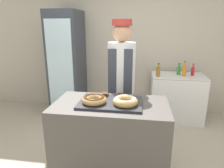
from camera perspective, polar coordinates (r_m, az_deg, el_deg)
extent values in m
cube|color=#BCB29E|center=(4.04, 4.31, 11.25)|extent=(8.00, 0.06, 2.70)
cube|color=#4C4742|center=(2.26, -0.39, -16.61)|extent=(1.18, 0.65, 0.93)
cube|color=#2D2D33|center=(2.05, -0.41, -5.30)|extent=(0.64, 0.43, 0.02)
torus|color=tan|center=(2.00, -5.11, -4.48)|extent=(0.24, 0.24, 0.07)
torus|color=#472814|center=(1.99, -5.12, -3.99)|extent=(0.22, 0.22, 0.04)
torus|color=tan|center=(1.95, 3.82, -4.96)|extent=(0.24, 0.24, 0.07)
torus|color=beige|center=(1.95, 3.83, -4.45)|extent=(0.22, 0.22, 0.04)
cube|color=#382111|center=(2.20, -2.06, -2.95)|extent=(0.07, 0.07, 0.03)
cube|color=#382111|center=(2.18, 2.57, -3.18)|extent=(0.07, 0.07, 0.03)
cylinder|color=#4C4C51|center=(2.82, 2.51, -10.50)|extent=(0.25, 0.25, 0.86)
cylinder|color=white|center=(2.57, 2.72, 4.65)|extent=(0.35, 0.35, 0.64)
cube|color=#383D47|center=(2.53, 2.22, -5.38)|extent=(0.30, 0.02, 1.35)
sphere|color=tan|center=(2.52, 2.86, 14.46)|extent=(0.23, 0.23, 0.23)
cylinder|color=#B2332D|center=(2.52, 2.89, 17.17)|extent=(0.24, 0.24, 0.08)
cube|color=#333842|center=(3.95, -12.65, 5.47)|extent=(0.57, 0.67, 1.97)
cube|color=silver|center=(3.63, -14.60, 5.06)|extent=(0.46, 0.02, 1.58)
cube|color=white|center=(3.89, 17.87, -3.64)|extent=(0.93, 0.60, 0.85)
cube|color=gray|center=(3.78, 18.39, 2.17)|extent=(0.93, 0.60, 0.01)
cylinder|color=#99661E|center=(3.55, 13.06, 3.39)|extent=(0.07, 0.07, 0.16)
cylinder|color=#99661E|center=(3.53, 13.17, 5.14)|extent=(0.03, 0.03, 0.06)
cylinder|color=black|center=(3.53, 13.21, 5.74)|extent=(0.03, 0.03, 0.01)
cylinder|color=orange|center=(3.71, 19.89, 3.55)|extent=(0.06, 0.06, 0.18)
cylinder|color=orange|center=(3.68, 20.08, 5.49)|extent=(0.03, 0.03, 0.07)
cylinder|color=black|center=(3.68, 20.14, 6.13)|extent=(0.03, 0.03, 0.01)
cylinder|color=#2D8C38|center=(3.79, 18.53, 3.60)|extent=(0.07, 0.07, 0.14)
cylinder|color=#2D8C38|center=(3.78, 18.66, 5.03)|extent=(0.03, 0.03, 0.05)
cylinder|color=black|center=(3.77, 18.70, 5.52)|extent=(0.03, 0.03, 0.01)
cylinder|color=red|center=(3.80, 22.05, 3.33)|extent=(0.06, 0.06, 0.15)
cylinder|color=red|center=(3.78, 22.21, 4.83)|extent=(0.03, 0.03, 0.06)
cylinder|color=black|center=(3.77, 22.27, 5.34)|extent=(0.03, 0.03, 0.01)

